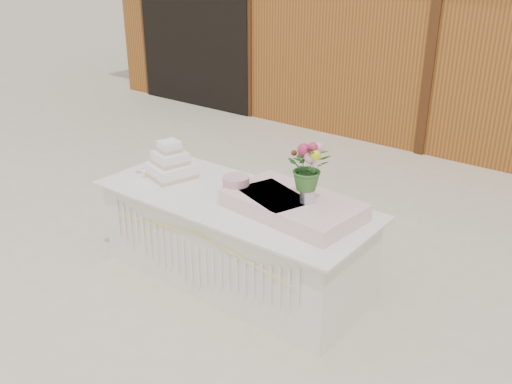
# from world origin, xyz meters

# --- Properties ---
(ground) EXTENTS (80.00, 80.00, 0.00)m
(ground) POSITION_xyz_m (0.00, 0.00, 0.00)
(ground) COLOR beige
(ground) RESTS_ON ground
(barn) EXTENTS (12.60, 4.60, 3.30)m
(barn) POSITION_xyz_m (-0.01, 5.99, 1.68)
(barn) COLOR #95581F
(barn) RESTS_ON ground
(cake_table) EXTENTS (2.40, 1.00, 0.77)m
(cake_table) POSITION_xyz_m (0.00, -0.00, 0.39)
(cake_table) COLOR white
(cake_table) RESTS_ON ground
(wedding_cake) EXTENTS (0.46, 0.46, 0.33)m
(wedding_cake) POSITION_xyz_m (-0.75, 0.02, 0.88)
(wedding_cake) COLOR white
(wedding_cake) RESTS_ON cake_table
(pink_cake_stand) EXTENTS (0.28, 0.28, 0.20)m
(pink_cake_stand) POSITION_xyz_m (0.03, -0.00, 0.88)
(pink_cake_stand) COLOR white
(pink_cake_stand) RESTS_ON cake_table
(satin_runner) EXTENTS (1.10, 0.71, 0.13)m
(satin_runner) POSITION_xyz_m (0.54, 0.07, 0.84)
(satin_runner) COLOR #FACFC9
(satin_runner) RESTS_ON cake_table
(flower_vase) EXTENTS (0.11, 0.11, 0.16)m
(flower_vase) POSITION_xyz_m (0.67, 0.07, 0.98)
(flower_vase) COLOR silver
(flower_vase) RESTS_ON satin_runner
(bouquet) EXTENTS (0.42, 0.41, 0.35)m
(bouquet) POSITION_xyz_m (0.67, 0.07, 1.23)
(bouquet) COLOR #316528
(bouquet) RESTS_ON flower_vase
(loose_flowers) EXTENTS (0.17, 0.32, 0.02)m
(loose_flowers) POSITION_xyz_m (-1.02, 0.01, 0.78)
(loose_flowers) COLOR #CE7D98
(loose_flowers) RESTS_ON cake_table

